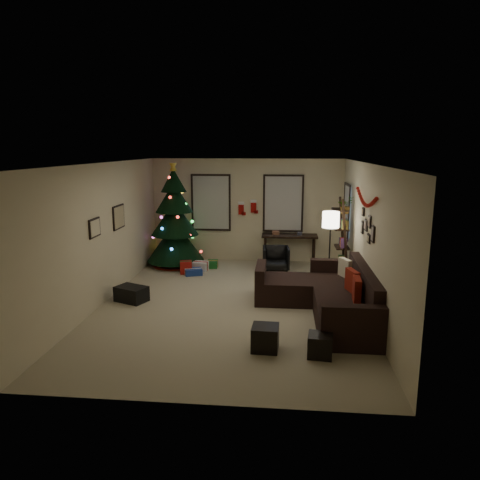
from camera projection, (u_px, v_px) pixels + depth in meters
The scene contains 29 objects.
floor at pixel (232, 304), 8.76m from camera, with size 7.00×7.00×0.00m, color tan.
ceiling at pixel (231, 163), 8.21m from camera, with size 7.00×7.00×0.00m, color white.
wall_back at pixel (247, 210), 11.90m from camera, with size 5.00×5.00×0.00m, color beige.
wall_front at pixel (196, 296), 5.08m from camera, with size 5.00×5.00×0.00m, color beige.
wall_left at pixel (103, 233), 8.73m from camera, with size 7.00×7.00×0.00m, color beige.
wall_right at pixel (367, 238), 8.25m from camera, with size 7.00×7.00×0.00m, color beige.
window_back_left at pixel (211, 203), 11.92m from camera, with size 1.05×0.06×1.50m.
window_back_right at pixel (283, 203), 11.74m from camera, with size 1.05×0.06×1.50m.
window_right_wall at pixel (347, 211), 10.71m from camera, with size 0.06×0.90×1.30m.
christmas_tree at pixel (175, 222), 11.43m from camera, with size 1.45×1.45×2.70m.
presents at pixel (190, 266), 11.09m from camera, with size 1.50×1.00×0.30m.
sofa at pixel (328, 297), 8.25m from camera, with size 2.07×2.99×0.91m.
pillow_red_a at pixel (357, 290), 7.54m from camera, with size 0.11×0.43×0.43m, color maroon.
pillow_red_b at pixel (352, 281), 8.04m from camera, with size 0.11×0.42×0.42m, color maroon.
pillow_cream at pixel (345, 268), 8.96m from camera, with size 0.11×0.37×0.37m, color beige.
ottoman_near at pixel (265, 338), 6.76m from camera, with size 0.39×0.39×0.37m, color black.
ottoman_far at pixel (320, 345), 6.55m from camera, with size 0.35×0.35×0.33m, color black.
desk at pixel (290, 238), 11.65m from camera, with size 1.42×0.51×0.77m.
desk_chair at pixel (276, 258), 11.13m from camera, with size 0.58×0.54×0.60m, color black.
bookshelf at pixel (343, 242), 10.08m from camera, with size 0.30×0.56×1.90m.
potted_plant at pixel (345, 203), 9.79m from camera, with size 0.44×0.38×0.49m, color #4C4C4C.
floor_lamp at pixel (331, 225), 9.43m from camera, with size 0.35×0.35×1.67m.
art_map at pixel (119, 217), 9.46m from camera, with size 0.04×0.60×0.50m.
art_abstract at pixel (94, 228), 8.26m from camera, with size 0.04×0.45×0.35m.
gallery at pixel (368, 227), 8.14m from camera, with size 0.03×1.25×0.54m.
garland at pixel (366, 198), 8.20m from camera, with size 0.08×1.90×0.30m, color #A5140C, non-canonical shape.
stocking_left at pixel (241, 208), 11.88m from camera, with size 0.20×0.05×0.36m.
stocking_right at pixel (254, 206), 11.77m from camera, with size 0.20×0.05×0.36m.
storage_bin at pixel (131, 294), 8.90m from camera, with size 0.60×0.40×0.30m, color black.
Camera 1 is at (0.97, -8.27, 2.99)m, focal length 33.78 mm.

